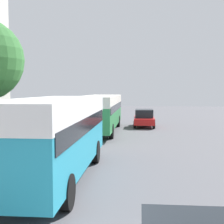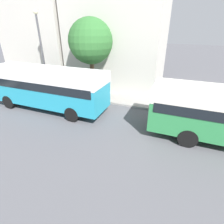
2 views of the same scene
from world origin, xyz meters
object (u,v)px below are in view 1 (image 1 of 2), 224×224
(car_crossing, at_px, (144,118))
(bus_following, at_px, (100,108))
(bus_lead, at_px, (53,127))
(pedestrian_near_curb, at_px, (70,116))

(car_crossing, bearing_deg, bus_following, 45.29)
(bus_lead, height_order, pedestrian_near_curb, bus_lead)
(pedestrian_near_curb, bearing_deg, car_crossing, 5.83)
(bus_lead, height_order, car_crossing, bus_lead)
(bus_lead, distance_m, pedestrian_near_curb, 16.40)
(bus_following, relative_size, pedestrian_near_curb, 6.78)
(bus_following, height_order, pedestrian_near_curb, bus_following)
(car_crossing, bearing_deg, bus_lead, 78.13)
(bus_following, relative_size, car_crossing, 2.88)
(bus_following, bearing_deg, pedestrian_near_curb, 136.81)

